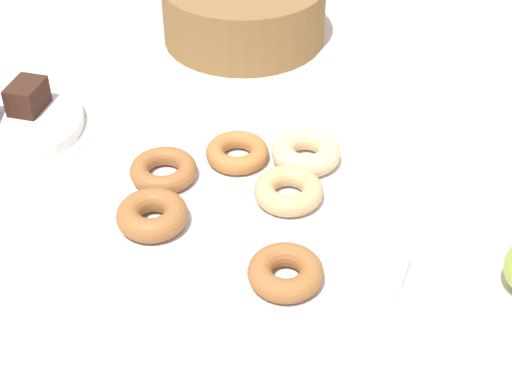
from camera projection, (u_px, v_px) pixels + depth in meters
The scene contains 11 objects.
ground_plane at pixel (254, 239), 0.87m from camera, with size 2.40×2.40×0.00m, color beige.
donut_plate at pixel (254, 234), 0.86m from camera, with size 0.35×0.35×0.02m, color silver.
donut_0 at pixel (306, 152), 0.95m from camera, with size 0.09×0.09×0.03m, color #EABC84.
donut_1 at pixel (286, 272), 0.79m from camera, with size 0.08×0.08×0.03m, color #995B2D.
donut_2 at pixel (237, 152), 0.95m from camera, with size 0.08×0.08×0.02m, color #AD6B33.
donut_3 at pixel (288, 191), 0.89m from camera, with size 0.08×0.08×0.03m, color tan.
donut_4 at pixel (163, 170), 0.92m from camera, with size 0.08×0.08×0.02m, color #995B2D.
donut_5 at pixel (153, 214), 0.86m from camera, with size 0.08×0.08×0.03m, color #995B2D.
cake_plate at pixel (7, 123), 1.03m from camera, with size 0.21×0.21×0.02m, color silver.
brownie_far at pixel (27, 96), 1.03m from camera, with size 0.04×0.06×0.04m, color #381E14.
basket at pixel (244, 10), 1.21m from camera, with size 0.26×0.26×0.09m, color brown.
Camera 1 is at (0.05, -0.63, 0.59)m, focal length 53.56 mm.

